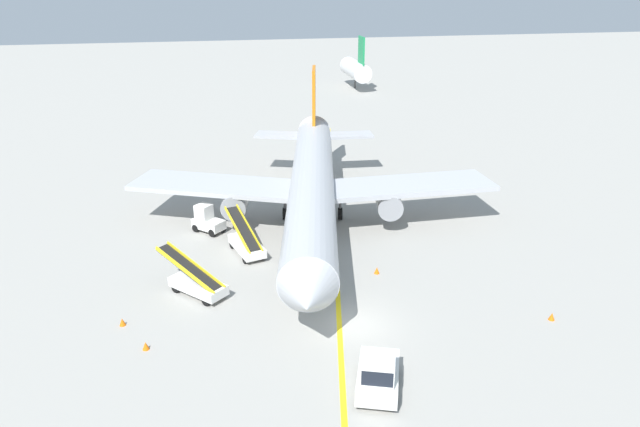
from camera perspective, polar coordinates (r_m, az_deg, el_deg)
The scene contains 14 objects.
ground_plane at distance 34.02m, azimuth 3.19°, elevation -10.55°, with size 300.00×300.00×0.00m, color #9E9B93.
taxi_line_yellow at distance 38.24m, azimuth 1.65°, elevation -6.54°, with size 0.30×80.00×0.01m, color yellow.
airliner at distance 44.96m, azimuth -0.76°, elevation 2.77°, with size 28.03×35.12×10.10m.
pushback_tug at distance 28.79m, azimuth 5.60°, elevation -15.10°, with size 3.00×4.03×2.20m.
baggage_tug_near_wing at distance 45.77m, azimuth -10.79°, elevation -0.62°, with size 2.62×2.61×2.10m.
belt_loader_forward_hold at distance 37.27m, azimuth -11.76°, elevation -6.50°, with size 4.30×4.53×2.59m.
belt_loader_aft_hold at distance 41.92m, azimuth -7.10°, elevation -2.81°, with size 2.53×5.16×2.59m.
ground_crew_marshaller at distance 35.58m, azimuth 0.73°, elevation -7.21°, with size 0.36×0.24×1.70m.
safety_cone_nose_left at distance 36.69m, azimuth 21.35°, elevation -9.18°, with size 0.36×0.36×0.44m, color orange.
safety_cone_nose_right at distance 33.14m, azimuth -16.38°, elevation -12.08°, with size 0.36×0.36×0.44m, color orange.
safety_cone_wingtip_left at distance 39.27m, azimuth 5.48°, elevation -5.46°, with size 0.36×0.36×0.44m, color orange.
safety_cone_wingtip_right at distance 35.52m, azimuth -18.44°, elevation -9.84°, with size 0.36×0.36×0.44m, color orange.
safety_cone_tail_area at distance 43.64m, azimuth -2.52°, elevation -2.41°, with size 0.36×0.36×0.44m, color orange.
distant_aircraft_far_left at distance 102.34m, azimuth 3.43°, elevation 13.67°, with size 3.00×10.10×8.80m.
Camera 1 is at (-7.51, -27.61, 18.41)m, focal length 33.35 mm.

